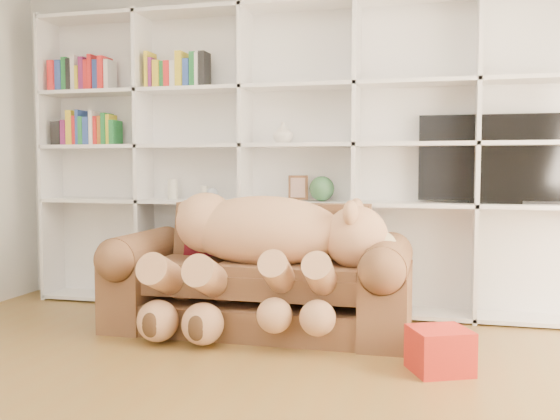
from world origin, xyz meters
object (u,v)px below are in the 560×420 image
(sofa, at_px, (261,282))
(tv, at_px, (496,160))
(teddy_bear, at_px, (262,245))
(gift_box, at_px, (440,350))

(sofa, bearing_deg, tv, 22.13)
(teddy_bear, distance_m, tv, 1.84)
(sofa, relative_size, tv, 1.87)
(tv, bearing_deg, sofa, -157.87)
(sofa, distance_m, teddy_bear, 0.34)
(sofa, xyz_separation_m, teddy_bear, (0.06, -0.17, 0.28))
(teddy_bear, height_order, gift_box, teddy_bear)
(sofa, bearing_deg, teddy_bear, -71.76)
(sofa, distance_m, gift_box, 1.40)
(teddy_bear, bearing_deg, tv, 34.37)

